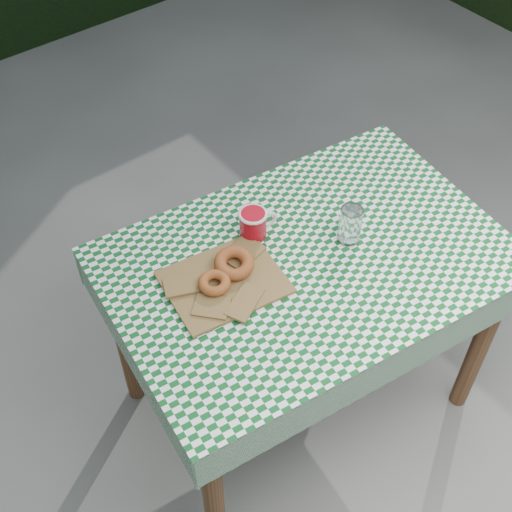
{
  "coord_description": "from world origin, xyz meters",
  "views": [
    {
      "loc": [
        -0.74,
        -0.84,
        2.23
      ],
      "look_at": [
        0.05,
        0.18,
        0.79
      ],
      "focal_mm": 48.52,
      "sensor_mm": 36.0,
      "label": 1
    }
  ],
  "objects": [
    {
      "name": "ground",
      "position": [
        0.0,
        0.0,
        0.0
      ],
      "size": [
        60.0,
        60.0,
        0.0
      ],
      "primitive_type": "plane",
      "color": "#4A4A45",
      "rests_on": "ground"
    },
    {
      "name": "table",
      "position": [
        0.18,
        0.1,
        0.38
      ],
      "size": [
        1.2,
        0.88,
        0.75
      ],
      "primitive_type": "cube",
      "rotation": [
        0.0,
        0.0,
        -0.13
      ],
      "color": "#512F1B",
      "rests_on": "ground"
    },
    {
      "name": "paper_bag",
      "position": [
        -0.06,
        0.17,
        0.76
      ],
      "size": [
        0.35,
        0.3,
        0.02
      ],
      "primitive_type": "cube",
      "rotation": [
        0.0,
        0.0,
        -0.15
      ],
      "color": "brown",
      "rests_on": "tablecloth"
    },
    {
      "name": "bagel_back",
      "position": [
        -0.01,
        0.19,
        0.79
      ],
      "size": [
        0.14,
        0.14,
        0.04
      ],
      "primitive_type": "torus",
      "rotation": [
        0.0,
        0.0,
        -0.31
      ],
      "color": "#A25221",
      "rests_on": "paper_bag"
    },
    {
      "name": "bagel_front",
      "position": [
        -0.1,
        0.17,
        0.79
      ],
      "size": [
        0.11,
        0.11,
        0.03
      ],
      "primitive_type": "torus",
      "rotation": [
        0.0,
        0.0,
        -0.32
      ],
      "color": "#A44E21",
      "rests_on": "paper_bag"
    },
    {
      "name": "coffee_mug",
      "position": [
        0.11,
        0.27,
        0.8
      ],
      "size": [
        0.19,
        0.19,
        0.09
      ],
      "primitive_type": null,
      "rotation": [
        0.0,
        0.0,
        -0.23
      ],
      "color": "#9F0A17",
      "rests_on": "tablecloth"
    },
    {
      "name": "drinking_glass",
      "position": [
        0.32,
        0.08,
        0.82
      ],
      "size": [
        0.09,
        0.09,
        0.12
      ],
      "primitive_type": "cylinder",
      "rotation": [
        0.0,
        0.0,
        -0.39
      ],
      "color": "white",
      "rests_on": "tablecloth"
    },
    {
      "name": "tablecloth",
      "position": [
        0.18,
        0.1,
        0.75
      ],
      "size": [
        1.22,
        0.9,
        0.01
      ],
      "primitive_type": "cube",
      "rotation": [
        0.0,
        0.0,
        -0.13
      ],
      "color": "#0B4C1B",
      "rests_on": "table"
    }
  ]
}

